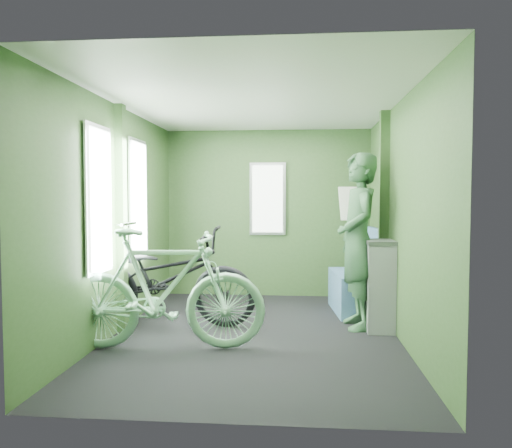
# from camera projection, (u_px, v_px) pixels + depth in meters

# --- Properties ---
(room) EXTENTS (4.00, 4.02, 2.31)m
(room) POSITION_uv_depth(u_px,v_px,m) (252.00, 191.00, 4.96)
(room) COLOR black
(room) RESTS_ON ground
(bicycle_black) EXTENTS (2.04, 1.01, 1.12)m
(bicycle_black) POSITION_uv_depth(u_px,v_px,m) (165.00, 325.00, 5.34)
(bicycle_black) COLOR black
(bicycle_black) RESTS_ON ground
(bicycle_mint) EXTENTS (1.88, 0.79, 1.15)m
(bicycle_mint) POSITION_uv_depth(u_px,v_px,m) (163.00, 351.00, 4.45)
(bicycle_mint) COLOR #9EE0B4
(bicycle_mint) RESTS_ON ground
(passenger) EXTENTS (0.52, 0.76, 1.83)m
(passenger) POSITION_uv_depth(u_px,v_px,m) (358.00, 241.00, 5.21)
(passenger) COLOR #2D5232
(passenger) RESTS_ON ground
(waste_box) EXTENTS (0.27, 0.38, 0.93)m
(waste_box) POSITION_uv_depth(u_px,v_px,m) (380.00, 285.00, 5.11)
(waste_box) COLOR gray
(waste_box) RESTS_ON ground
(bench_seat) EXTENTS (0.61, 0.99, 1.00)m
(bench_seat) POSITION_uv_depth(u_px,v_px,m) (359.00, 287.00, 5.95)
(bench_seat) COLOR #324C69
(bench_seat) RESTS_ON ground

